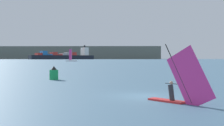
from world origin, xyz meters
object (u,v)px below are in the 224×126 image
channel_buoy (54,74)px  cargo_ship (63,56)px  windsurfer (179,88)px  small_sailboat (71,60)px

channel_buoy → cargo_ship: bearing=93.0°
channel_buoy → windsurfer: bearing=-64.8°
windsurfer → small_sailboat: small_sailboat is taller
channel_buoy → small_sailboat: 203.06m
channel_buoy → small_sailboat: (-2.87, 203.04, 0.17)m
cargo_ship → channel_buoy: bearing=69.8°
cargo_ship → small_sailboat: cargo_ship is taller
windsurfer → channel_buoy: windsurfer is taller
small_sailboat → channel_buoy: bearing=-88.2°
windsurfer → channel_buoy: 21.67m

